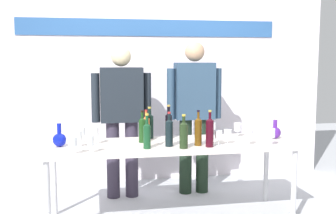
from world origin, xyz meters
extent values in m
cube|color=silver|center=(0.00, 1.37, 1.50)|extent=(4.49, 0.10, 3.00)
cube|color=#2D5894|center=(0.00, 1.31, 1.89)|extent=(3.14, 0.01, 0.20)
cube|color=silver|center=(0.00, 0.00, 0.71)|extent=(2.31, 0.71, 0.04)
cylinder|color=silver|center=(-1.09, -0.31, 0.35)|extent=(0.05, 0.05, 0.69)
cylinder|color=silver|center=(1.09, -0.31, 0.35)|extent=(0.05, 0.05, 0.69)
cylinder|color=silver|center=(-1.09, 0.31, 0.35)|extent=(0.05, 0.05, 0.69)
cylinder|color=silver|center=(1.09, 0.31, 0.35)|extent=(0.05, 0.05, 0.69)
sphere|color=#0D1AB3|center=(-1.01, 0.03, 0.79)|extent=(0.12, 0.12, 0.12)
cylinder|color=#0D1AB3|center=(-1.01, 0.03, 0.89)|extent=(0.04, 0.04, 0.10)
sphere|color=#501F8B|center=(1.05, 0.03, 0.79)|extent=(0.11, 0.11, 0.11)
cylinder|color=#501F8B|center=(1.05, 0.03, 0.88)|extent=(0.04, 0.04, 0.08)
cylinder|color=#312A3A|center=(-0.50, 0.71, 0.42)|extent=(0.14, 0.14, 0.84)
cylinder|color=#312A3A|center=(-0.30, 0.71, 0.42)|extent=(0.14, 0.14, 0.84)
cube|color=#1D242C|center=(-0.40, 0.71, 1.13)|extent=(0.45, 0.22, 0.58)
cylinder|color=#1D242C|center=(-0.68, 0.71, 1.10)|extent=(0.09, 0.09, 0.52)
cylinder|color=#1D242C|center=(-0.13, 0.71, 1.10)|extent=(0.09, 0.09, 0.52)
sphere|color=beige|center=(-0.40, 0.71, 1.54)|extent=(0.21, 0.21, 0.21)
cylinder|color=black|center=(0.31, 0.71, 0.42)|extent=(0.14, 0.14, 0.85)
cylinder|color=black|center=(0.50, 0.71, 0.42)|extent=(0.14, 0.14, 0.85)
cube|color=#2B445D|center=(0.40, 0.71, 1.16)|extent=(0.43, 0.22, 0.62)
cylinder|color=#2B445D|center=(0.14, 0.71, 1.13)|extent=(0.09, 0.09, 0.56)
cylinder|color=#2B445D|center=(0.67, 0.71, 1.13)|extent=(0.09, 0.09, 0.56)
sphere|color=tan|center=(0.40, 0.71, 1.59)|extent=(0.22, 0.22, 0.22)
cylinder|color=#55350B|center=(0.22, -0.15, 0.85)|extent=(0.07, 0.07, 0.23)
cone|color=#55350B|center=(0.22, -0.15, 0.98)|extent=(0.07, 0.07, 0.03)
cylinder|color=#55350B|center=(0.22, -0.15, 1.00)|extent=(0.02, 0.02, 0.07)
cylinder|color=black|center=(0.22, -0.15, 1.05)|extent=(0.03, 0.03, 0.02)
cylinder|color=#173B15|center=(-0.26, 0.08, 0.84)|extent=(0.07, 0.07, 0.21)
cone|color=#173B15|center=(-0.26, 0.08, 0.96)|extent=(0.07, 0.07, 0.03)
cylinder|color=#173B15|center=(-0.26, 0.08, 0.98)|extent=(0.03, 0.03, 0.07)
cylinder|color=black|center=(-0.26, 0.08, 1.03)|extent=(0.03, 0.03, 0.02)
cylinder|color=black|center=(-0.16, 0.26, 0.85)|extent=(0.07, 0.07, 0.22)
cone|color=black|center=(-0.16, 0.26, 0.97)|extent=(0.07, 0.07, 0.03)
cylinder|color=black|center=(-0.16, 0.26, 0.99)|extent=(0.03, 0.03, 0.07)
cylinder|color=gold|center=(-0.16, 0.26, 1.04)|extent=(0.03, 0.03, 0.02)
cylinder|color=black|center=(-0.04, -0.14, 0.84)|extent=(0.07, 0.07, 0.22)
cone|color=black|center=(-0.04, -0.14, 0.97)|extent=(0.07, 0.07, 0.03)
cylinder|color=black|center=(-0.04, -0.14, 0.99)|extent=(0.02, 0.02, 0.07)
cylinder|color=#A82324|center=(-0.04, -0.14, 1.04)|extent=(0.03, 0.03, 0.02)
cylinder|color=#144122|center=(-0.25, -0.19, 0.84)|extent=(0.06, 0.06, 0.20)
cone|color=#144122|center=(-0.25, -0.19, 0.95)|extent=(0.06, 0.06, 0.03)
cylinder|color=#144122|center=(-0.25, -0.19, 0.98)|extent=(0.03, 0.03, 0.09)
cylinder|color=gold|center=(-0.25, -0.19, 1.03)|extent=(0.03, 0.03, 0.02)
cylinder|color=black|center=(0.02, 0.23, 0.85)|extent=(0.07, 0.07, 0.23)
cone|color=black|center=(0.02, 0.23, 0.97)|extent=(0.07, 0.07, 0.03)
cylinder|color=black|center=(0.02, 0.23, 1.01)|extent=(0.03, 0.03, 0.09)
cylinder|color=gold|center=(0.02, 0.23, 1.06)|extent=(0.03, 0.03, 0.02)
cylinder|color=#370713|center=(0.31, -0.22, 0.85)|extent=(0.07, 0.07, 0.24)
cone|color=#370713|center=(0.31, -0.22, 0.98)|extent=(0.07, 0.07, 0.03)
cylinder|color=#370713|center=(0.31, -0.22, 1.01)|extent=(0.02, 0.02, 0.08)
cylinder|color=gold|center=(0.31, -0.22, 1.06)|extent=(0.03, 0.03, 0.02)
cylinder|color=#1E2F16|center=(0.07, -0.24, 0.84)|extent=(0.07, 0.07, 0.21)
cone|color=#1E2F16|center=(0.07, -0.24, 0.96)|extent=(0.07, 0.07, 0.03)
cylinder|color=#1E2F16|center=(0.07, -0.24, 0.98)|extent=(0.03, 0.03, 0.07)
cylinder|color=gold|center=(0.07, -0.24, 1.03)|extent=(0.03, 0.03, 0.02)
cylinder|color=orange|center=(-0.21, 0.18, 0.84)|extent=(0.07, 0.07, 0.21)
cone|color=orange|center=(-0.21, 0.18, 0.96)|extent=(0.07, 0.07, 0.03)
cylinder|color=orange|center=(-0.21, 0.18, 0.98)|extent=(0.02, 0.02, 0.07)
cylinder|color=#B62825|center=(-0.21, 0.18, 1.02)|extent=(0.03, 0.03, 0.02)
cylinder|color=white|center=(-0.88, -0.31, 0.73)|extent=(0.06, 0.06, 0.00)
cylinder|color=white|center=(-0.88, -0.31, 0.77)|extent=(0.01, 0.01, 0.07)
cylinder|color=white|center=(-0.88, -0.31, 0.84)|extent=(0.07, 0.07, 0.08)
cylinder|color=white|center=(-0.74, -0.28, 0.73)|extent=(0.06, 0.06, 0.00)
cylinder|color=white|center=(-0.74, -0.28, 0.77)|extent=(0.01, 0.01, 0.06)
cylinder|color=white|center=(-0.74, -0.28, 0.84)|extent=(0.06, 0.06, 0.08)
cylinder|color=white|center=(-0.69, 0.08, 0.73)|extent=(0.06, 0.06, 0.00)
cylinder|color=white|center=(-0.69, 0.08, 0.77)|extent=(0.01, 0.01, 0.08)
cylinder|color=white|center=(-0.69, 0.08, 0.85)|extent=(0.06, 0.06, 0.07)
cylinder|color=white|center=(-0.84, -0.01, 0.73)|extent=(0.06, 0.06, 0.00)
cylinder|color=white|center=(-0.84, -0.01, 0.77)|extent=(0.01, 0.01, 0.06)
cylinder|color=white|center=(-0.84, -0.01, 0.84)|extent=(0.07, 0.07, 0.08)
cylinder|color=white|center=(-0.82, 0.16, 0.73)|extent=(0.06, 0.06, 0.00)
cylinder|color=white|center=(-0.82, 0.16, 0.77)|extent=(0.01, 0.01, 0.07)
cylinder|color=white|center=(-0.82, 0.16, 0.84)|extent=(0.07, 0.07, 0.07)
cylinder|color=white|center=(0.68, -0.22, 0.73)|extent=(0.06, 0.06, 0.00)
cylinder|color=white|center=(0.68, -0.22, 0.77)|extent=(0.01, 0.01, 0.06)
cylinder|color=white|center=(0.68, -0.22, 0.84)|extent=(0.07, 0.07, 0.08)
cylinder|color=white|center=(0.51, -0.14, 0.73)|extent=(0.06, 0.06, 0.00)
cylinder|color=white|center=(0.51, -0.14, 0.76)|extent=(0.01, 0.01, 0.06)
cylinder|color=white|center=(0.51, -0.14, 0.83)|extent=(0.07, 0.07, 0.08)
cylinder|color=white|center=(0.88, -0.28, 0.73)|extent=(0.05, 0.05, 0.00)
cylinder|color=white|center=(0.88, -0.28, 0.77)|extent=(0.01, 0.01, 0.07)
cylinder|color=white|center=(0.88, -0.28, 0.85)|extent=(0.06, 0.06, 0.08)
cylinder|color=white|center=(0.71, 0.17, 0.73)|extent=(0.06, 0.06, 0.00)
cylinder|color=white|center=(0.71, 0.17, 0.77)|extent=(0.01, 0.01, 0.06)
cylinder|color=white|center=(0.71, 0.17, 0.84)|extent=(0.07, 0.07, 0.08)
cylinder|color=white|center=(0.41, -0.18, 0.73)|extent=(0.06, 0.06, 0.00)
cylinder|color=white|center=(0.41, -0.18, 0.77)|extent=(0.01, 0.01, 0.06)
cylinder|color=white|center=(0.41, -0.18, 0.83)|extent=(0.07, 0.07, 0.07)
cylinder|color=white|center=(0.48, 0.26, 0.73)|extent=(0.06, 0.06, 0.00)
cylinder|color=white|center=(0.48, 0.26, 0.77)|extent=(0.01, 0.01, 0.07)
cylinder|color=white|center=(0.48, 0.26, 0.84)|extent=(0.06, 0.06, 0.07)
camera|label=1|loc=(-0.72, -3.69, 1.52)|focal=43.88mm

